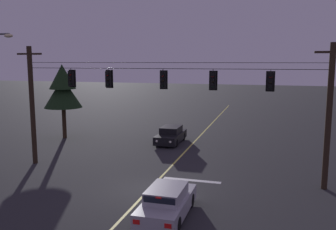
{
  "coord_description": "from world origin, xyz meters",
  "views": [
    {
      "loc": [
        6.06,
        -17.48,
        6.88
      ],
      "look_at": [
        0.0,
        3.89,
        3.54
      ],
      "focal_mm": 38.5,
      "sensor_mm": 36.0,
      "label": 1
    }
  ],
  "objects_px": {
    "traffic_light_right_inner": "(213,81)",
    "tree_verge_near": "(63,88)",
    "traffic_light_leftmost": "(71,78)",
    "car_waiting_near_lane": "(167,203)",
    "traffic_light_left_inner": "(108,79)",
    "traffic_light_centre": "(163,80)",
    "car_oncoming_lead": "(171,135)",
    "traffic_light_rightmost": "(270,81)"
  },
  "relations": [
    {
      "from": "traffic_light_leftmost",
      "to": "car_oncoming_lead",
      "type": "bearing_deg",
      "value": 63.55
    },
    {
      "from": "traffic_light_right_inner",
      "to": "traffic_light_leftmost",
      "type": "bearing_deg",
      "value": 180.0
    },
    {
      "from": "traffic_light_left_inner",
      "to": "traffic_light_centre",
      "type": "distance_m",
      "value": 3.51
    },
    {
      "from": "traffic_light_rightmost",
      "to": "tree_verge_near",
      "type": "relative_size",
      "value": 0.18
    },
    {
      "from": "traffic_light_leftmost",
      "to": "car_oncoming_lead",
      "type": "xyz_separation_m",
      "value": [
        4.23,
        8.51,
        -5.13
      ]
    },
    {
      "from": "car_oncoming_lead",
      "to": "tree_verge_near",
      "type": "xyz_separation_m",
      "value": [
        -9.72,
        -0.78,
        3.83
      ]
    },
    {
      "from": "traffic_light_centre",
      "to": "traffic_light_right_inner",
      "type": "xyz_separation_m",
      "value": [
        2.95,
        0.0,
        0.0
      ]
    },
    {
      "from": "traffic_light_left_inner",
      "to": "car_oncoming_lead",
      "type": "xyz_separation_m",
      "value": [
        1.65,
        8.51,
        -5.13
      ]
    },
    {
      "from": "traffic_light_leftmost",
      "to": "car_waiting_near_lane",
      "type": "distance_m",
      "value": 11.06
    },
    {
      "from": "traffic_light_left_inner",
      "to": "traffic_light_centre",
      "type": "height_order",
      "value": "same"
    },
    {
      "from": "car_waiting_near_lane",
      "to": "tree_verge_near",
      "type": "bearing_deg",
      "value": 135.04
    },
    {
      "from": "traffic_light_centre",
      "to": "traffic_light_right_inner",
      "type": "height_order",
      "value": "same"
    },
    {
      "from": "traffic_light_left_inner",
      "to": "car_waiting_near_lane",
      "type": "xyz_separation_m",
      "value": [
        5.38,
        -5.7,
        -5.13
      ]
    },
    {
      "from": "traffic_light_right_inner",
      "to": "tree_verge_near",
      "type": "bearing_deg",
      "value": 151.98
    },
    {
      "from": "traffic_light_leftmost",
      "to": "tree_verge_near",
      "type": "distance_m",
      "value": 9.57
    },
    {
      "from": "traffic_light_left_inner",
      "to": "traffic_light_right_inner",
      "type": "height_order",
      "value": "same"
    },
    {
      "from": "traffic_light_leftmost",
      "to": "tree_verge_near",
      "type": "xyz_separation_m",
      "value": [
        -5.49,
        7.73,
        -1.3
      ]
    },
    {
      "from": "traffic_light_centre",
      "to": "traffic_light_leftmost",
      "type": "bearing_deg",
      "value": 180.0
    },
    {
      "from": "traffic_light_leftmost",
      "to": "car_waiting_near_lane",
      "type": "relative_size",
      "value": 0.28
    },
    {
      "from": "traffic_light_rightmost",
      "to": "traffic_light_centre",
      "type": "bearing_deg",
      "value": 180.0
    },
    {
      "from": "traffic_light_right_inner",
      "to": "traffic_light_rightmost",
      "type": "distance_m",
      "value": 3.14
    },
    {
      "from": "traffic_light_left_inner",
      "to": "car_oncoming_lead",
      "type": "relative_size",
      "value": 0.28
    },
    {
      "from": "traffic_light_centre",
      "to": "car_oncoming_lead",
      "type": "distance_m",
      "value": 10.11
    },
    {
      "from": "tree_verge_near",
      "to": "car_oncoming_lead",
      "type": "bearing_deg",
      "value": 4.57
    },
    {
      "from": "traffic_light_right_inner",
      "to": "tree_verge_near",
      "type": "xyz_separation_m",
      "value": [
        -14.53,
        7.73,
        -1.3
      ]
    },
    {
      "from": "traffic_light_left_inner",
      "to": "traffic_light_centre",
      "type": "xyz_separation_m",
      "value": [
        3.51,
        0.0,
        0.0
      ]
    },
    {
      "from": "traffic_light_centre",
      "to": "tree_verge_near",
      "type": "bearing_deg",
      "value": 146.26
    },
    {
      "from": "traffic_light_leftmost",
      "to": "traffic_light_centre",
      "type": "relative_size",
      "value": 1.0
    },
    {
      "from": "traffic_light_rightmost",
      "to": "traffic_light_leftmost",
      "type": "bearing_deg",
      "value": 180.0
    },
    {
      "from": "traffic_light_rightmost",
      "to": "car_oncoming_lead",
      "type": "bearing_deg",
      "value": 133.04
    },
    {
      "from": "car_oncoming_lead",
      "to": "traffic_light_leftmost",
      "type": "bearing_deg",
      "value": -116.45
    },
    {
      "from": "traffic_light_rightmost",
      "to": "car_waiting_near_lane",
      "type": "distance_m",
      "value": 8.75
    },
    {
      "from": "traffic_light_left_inner",
      "to": "car_waiting_near_lane",
      "type": "relative_size",
      "value": 0.28
    },
    {
      "from": "traffic_light_rightmost",
      "to": "car_waiting_near_lane",
      "type": "xyz_separation_m",
      "value": [
        -4.21,
        -5.7,
        -5.13
      ]
    },
    {
      "from": "traffic_light_left_inner",
      "to": "car_oncoming_lead",
      "type": "height_order",
      "value": "traffic_light_left_inner"
    },
    {
      "from": "car_oncoming_lead",
      "to": "tree_verge_near",
      "type": "distance_m",
      "value": 10.48
    },
    {
      "from": "traffic_light_rightmost",
      "to": "car_oncoming_lead",
      "type": "height_order",
      "value": "traffic_light_rightmost"
    },
    {
      "from": "traffic_light_leftmost",
      "to": "car_oncoming_lead",
      "type": "relative_size",
      "value": 0.28
    },
    {
      "from": "traffic_light_right_inner",
      "to": "tree_verge_near",
      "type": "height_order",
      "value": "tree_verge_near"
    },
    {
      "from": "traffic_light_left_inner",
      "to": "car_waiting_near_lane",
      "type": "height_order",
      "value": "traffic_light_left_inner"
    },
    {
      "from": "traffic_light_leftmost",
      "to": "tree_verge_near",
      "type": "bearing_deg",
      "value": 125.38
    },
    {
      "from": "traffic_light_left_inner",
      "to": "traffic_light_right_inner",
      "type": "relative_size",
      "value": 1.0
    }
  ]
}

